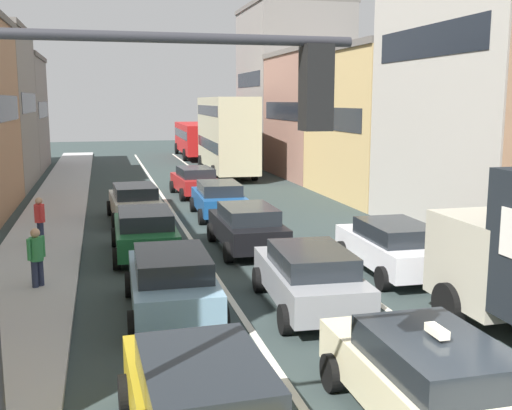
% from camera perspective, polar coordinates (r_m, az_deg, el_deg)
% --- Properties ---
extents(sidewalk_left, '(2.60, 64.00, 0.14)m').
position_cam_1_polar(sidewalk_left, '(26.81, -18.40, -1.02)').
color(sidewalk_left, '#B1B1B1').
rests_on(sidewalk_left, ground).
extents(lane_stripe_left, '(0.16, 60.00, 0.01)m').
position_cam_1_polar(lane_stripe_left, '(26.90, -7.72, -0.72)').
color(lane_stripe_left, silver).
rests_on(lane_stripe_left, ground).
extents(lane_stripe_right, '(0.16, 60.00, 0.01)m').
position_cam_1_polar(lane_stripe_right, '(27.48, -0.66, -0.41)').
color(lane_stripe_right, silver).
rests_on(lane_stripe_right, ground).
extents(building_row_right, '(7.20, 43.90, 12.75)m').
position_cam_1_polar(building_row_right, '(32.31, 12.71, 9.92)').
color(building_row_right, gray).
rests_on(building_row_right, ground).
extents(traffic_light_pole, '(3.58, 0.38, 5.50)m').
position_cam_1_polar(traffic_light_pole, '(5.91, -12.21, -0.36)').
color(traffic_light_pole, '#2D2D33').
rests_on(traffic_light_pole, ground).
extents(taxi_centre_lane_front, '(2.07, 4.31, 1.66)m').
position_cam_1_polar(taxi_centre_lane_front, '(9.64, 15.84, -15.38)').
color(taxi_centre_lane_front, beige).
rests_on(taxi_centre_lane_front, ground).
extents(sedan_left_lane_front, '(2.17, 4.36, 1.49)m').
position_cam_1_polar(sedan_left_lane_front, '(8.67, -5.01, -18.04)').
color(sedan_left_lane_front, '#B29319').
rests_on(sedan_left_lane_front, ground).
extents(sedan_centre_lane_second, '(2.27, 4.40, 1.49)m').
position_cam_1_polar(sedan_centre_lane_second, '(14.36, 5.03, -6.64)').
color(sedan_centre_lane_second, gray).
rests_on(sedan_centre_lane_second, ground).
extents(wagon_left_lane_second, '(2.14, 4.34, 1.49)m').
position_cam_1_polar(wagon_left_lane_second, '(14.09, -7.88, -7.01)').
color(wagon_left_lane_second, '#759EB7').
rests_on(wagon_left_lane_second, ground).
extents(hatchback_centre_lane_third, '(2.07, 4.30, 1.49)m').
position_cam_1_polar(hatchback_centre_lane_third, '(19.89, -0.83, -1.99)').
color(hatchback_centre_lane_third, black).
rests_on(hatchback_centre_lane_third, ground).
extents(sedan_left_lane_third, '(2.09, 4.31, 1.49)m').
position_cam_1_polar(sedan_left_lane_third, '(19.44, -10.32, -2.43)').
color(sedan_left_lane_third, '#19592D').
rests_on(sedan_left_lane_third, ground).
extents(coupe_centre_lane_fourth, '(2.17, 4.35, 1.49)m').
position_cam_1_polar(coupe_centre_lane_fourth, '(25.59, -3.50, 0.62)').
color(coupe_centre_lane_fourth, '#194C8C').
rests_on(coupe_centre_lane_fourth, ground).
extents(sedan_left_lane_fourth, '(2.22, 4.38, 1.49)m').
position_cam_1_polar(sedan_left_lane_fourth, '(25.19, -11.23, 0.31)').
color(sedan_left_lane_fourth, beige).
rests_on(sedan_left_lane_fourth, ground).
extents(sedan_centre_lane_fifth, '(2.25, 4.39, 1.49)m').
position_cam_1_polar(sedan_centre_lane_fifth, '(31.38, -5.72, 2.27)').
color(sedan_centre_lane_fifth, '#A51E1E').
rests_on(sedan_centre_lane_fifth, ground).
extents(sedan_right_lane_behind_truck, '(2.15, 4.35, 1.49)m').
position_cam_1_polar(sedan_right_lane_behind_truck, '(17.62, 12.65, -3.76)').
color(sedan_right_lane_behind_truck, silver).
rests_on(sedan_right_lane_behind_truck, ground).
extents(bus_mid_queue_primary, '(3.13, 10.60, 5.06)m').
position_cam_1_polar(bus_mid_queue_primary, '(40.14, -2.81, 6.83)').
color(bus_mid_queue_primary, '#BFB793').
rests_on(bus_mid_queue_primary, ground).
extents(bus_far_queue_secondary, '(3.00, 10.56, 2.90)m').
position_cam_1_polar(bus_far_queue_secondary, '(53.12, -5.70, 6.34)').
color(bus_far_queue_secondary, '#B21919').
rests_on(bus_far_queue_secondary, ground).
extents(pedestrian_mid_sidewalk, '(0.34, 0.50, 1.66)m').
position_cam_1_polar(pedestrian_mid_sidewalk, '(21.66, -19.54, -1.19)').
color(pedestrian_mid_sidewalk, '#262D47').
rests_on(pedestrian_mid_sidewalk, ground).
extents(pedestrian_far_sidewalk, '(0.41, 0.41, 1.66)m').
position_cam_1_polar(pedestrian_far_sidewalk, '(16.52, -19.80, -4.47)').
color(pedestrian_far_sidewalk, '#262D47').
rests_on(pedestrian_far_sidewalk, ground).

